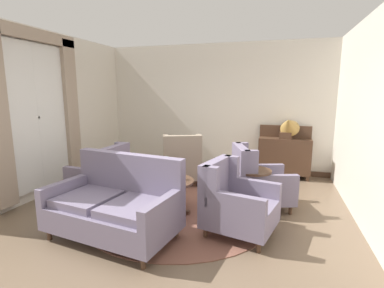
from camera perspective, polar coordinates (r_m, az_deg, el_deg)
ground at (r=4.48m, az=-3.81°, el=-14.37°), size 8.26×8.26×0.00m
wall_back at (r=6.92m, az=4.63°, el=7.02°), size 5.42×0.08×2.94m
wall_left at (r=6.22m, az=-24.39°, el=5.75°), size 0.08×4.13×2.94m
wall_right at (r=4.86m, az=30.86°, el=4.14°), size 0.08×4.13×2.94m
baseboard_back at (r=7.09m, az=4.37°, el=-4.45°), size 5.26×0.03×0.12m
area_rug at (r=4.73m, az=-2.52°, el=-12.86°), size 2.94×2.94×0.01m
window_with_curtains at (r=5.68m, az=-27.90°, el=6.22°), size 0.12×1.91×2.77m
coffee_table at (r=4.57m, az=-4.65°, el=-8.34°), size 0.79×0.79×0.51m
porcelain_vase at (r=4.57m, az=-5.14°, el=-5.08°), size 0.16×0.16×0.35m
settee at (r=3.94m, az=-14.80°, el=-11.66°), size 1.76×1.14×1.04m
armchair_beside_settee at (r=5.90m, az=-2.00°, el=-3.62°), size 0.99×1.02×1.03m
armchair_back_corner at (r=4.83m, az=12.70°, el=-7.29°), size 1.08×0.99×1.02m
armchair_near_window at (r=3.94m, az=8.49°, el=-11.40°), size 1.02×0.95×0.97m
armchair_foreground_right at (r=5.36m, az=-17.18°, el=-5.91°), size 0.87×0.83×0.96m
side_table at (r=4.68m, az=11.75°, el=-8.07°), size 0.57×0.57×0.67m
sideboard at (r=6.61m, az=17.61°, el=-2.08°), size 1.09×0.36×1.13m
gramophone at (r=6.41m, az=18.42°, el=3.45°), size 0.48×0.58×0.58m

